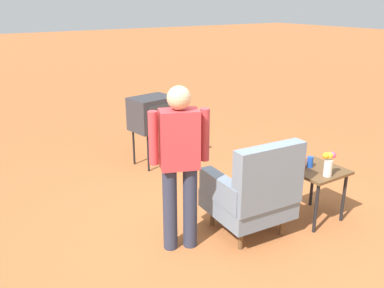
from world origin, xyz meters
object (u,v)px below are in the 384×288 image
at_px(tv_on_stand, 152,114).
at_px(soda_can_red, 303,164).
at_px(flower_vase, 329,163).
at_px(armchair, 254,192).
at_px(soda_can_blue, 310,162).
at_px(person_standing, 180,160).
at_px(side_table, 316,176).

xyz_separation_m(tv_on_stand, soda_can_red, (-0.60, 2.36, -0.12)).
bearing_deg(tv_on_stand, flower_vase, 104.32).
distance_m(armchair, soda_can_blue, 0.80).
bearing_deg(person_standing, armchair, 163.64).
relative_size(side_table, person_standing, 0.37).
bearing_deg(person_standing, soda_can_red, 170.28).
bearing_deg(armchair, soda_can_blue, 177.88).
height_order(side_table, flower_vase, flower_vase).
bearing_deg(soda_can_red, flower_vase, 105.67).
relative_size(armchair, side_table, 1.76).
relative_size(person_standing, flower_vase, 6.19).
relative_size(side_table, soda_can_red, 4.94).
distance_m(armchair, tv_on_stand, 2.35).
xyz_separation_m(side_table, flower_vase, (0.06, 0.19, 0.24)).
distance_m(soda_can_red, flower_vase, 0.30).
bearing_deg(armchair, tv_on_stand, -91.82).
bearing_deg(soda_can_blue, tv_on_stand, -73.37).
distance_m(armchair, flower_vase, 0.84).
xyz_separation_m(armchair, soda_can_red, (-0.67, 0.02, 0.17)).
bearing_deg(tv_on_stand, side_table, 106.69).
distance_m(side_table, soda_can_red, 0.22).
xyz_separation_m(soda_can_red, flower_vase, (-0.08, 0.27, 0.09)).
height_order(side_table, tv_on_stand, tv_on_stand).
relative_size(side_table, soda_can_blue, 4.94).
relative_size(person_standing, soda_can_blue, 13.44).
height_order(tv_on_stand, flower_vase, tv_on_stand).
distance_m(tv_on_stand, soda_can_blue, 2.47).
height_order(side_table, soda_can_blue, soda_can_blue).
bearing_deg(side_table, armchair, -7.67).
relative_size(tv_on_stand, soda_can_blue, 8.44).
bearing_deg(tv_on_stand, soda_can_blue, 106.63).
relative_size(soda_can_red, soda_can_blue, 1.00).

